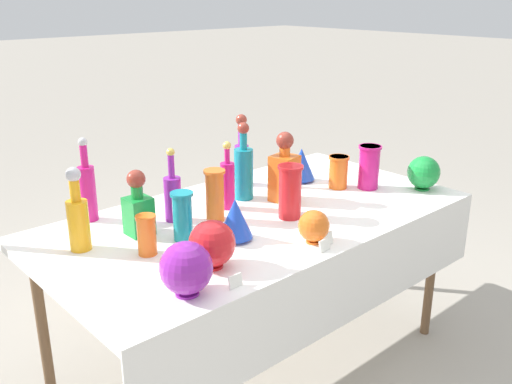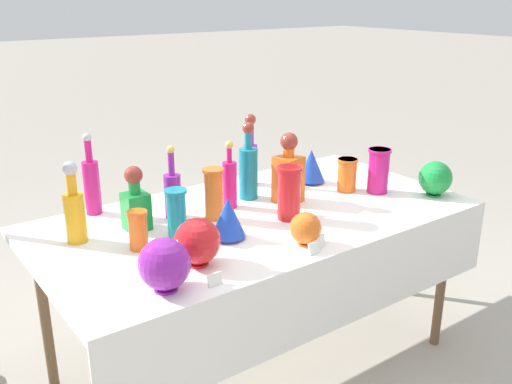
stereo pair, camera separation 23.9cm
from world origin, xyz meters
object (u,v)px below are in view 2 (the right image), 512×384
(tall_bottle_2, at_px, (92,183))
(tall_bottle_0, at_px, (173,192))
(slender_vase_2, at_px, (378,169))
(tall_bottle_1, at_px, (75,210))
(slender_vase_0, at_px, (347,174))
(tall_bottle_4, at_px, (250,156))
(round_bowl_2, at_px, (435,178))
(fluted_vase_1, at_px, (311,166))
(round_bowl_3, at_px, (198,241))
(square_decanter_0, at_px, (136,202))
(slender_vase_1, at_px, (177,212))
(cardboard_box_behind_right, at_px, (166,249))
(tall_bottle_3, at_px, (230,182))
(round_bowl_1, at_px, (306,228))
(cardboard_box_behind_left, at_px, (187,249))
(round_bowl_0, at_px, (165,264))
(fluted_vase_0, at_px, (228,217))
(slender_vase_3, at_px, (289,191))
(square_decanter_1, at_px, (288,172))
(slender_vase_4, at_px, (214,192))
(tall_bottle_5, at_px, (248,169))

(tall_bottle_2, bearing_deg, tall_bottle_0, -42.56)
(slender_vase_2, bearing_deg, tall_bottle_1, 168.31)
(slender_vase_0, bearing_deg, tall_bottle_4, 131.72)
(slender_vase_0, relative_size, round_bowl_2, 0.97)
(fluted_vase_1, relative_size, round_bowl_3, 0.98)
(square_decanter_0, relative_size, slender_vase_1, 1.37)
(cardboard_box_behind_right, bearing_deg, tall_bottle_2, -134.92)
(tall_bottle_3, xyz_separation_m, round_bowl_1, (0.01, -0.50, -0.05))
(tall_bottle_1, xyz_separation_m, round_bowl_1, (0.68, -0.53, -0.06))
(round_bowl_1, xyz_separation_m, round_bowl_3, (-0.41, 0.09, 0.02))
(tall_bottle_3, bearing_deg, cardboard_box_behind_left, 74.17)
(tall_bottle_0, relative_size, round_bowl_0, 1.75)
(tall_bottle_0, distance_m, cardboard_box_behind_right, 1.18)
(slender_vase_1, relative_size, fluted_vase_0, 1.16)
(slender_vase_1, relative_size, slender_vase_2, 0.91)
(tall_bottle_0, height_order, round_bowl_1, tall_bottle_0)
(tall_bottle_0, xyz_separation_m, slender_vase_3, (0.38, -0.30, 0.01))
(square_decanter_1, bearing_deg, cardboard_box_behind_right, 97.02)
(tall_bottle_1, xyz_separation_m, tall_bottle_3, (0.67, -0.03, -0.01))
(tall_bottle_4, height_order, square_decanter_0, tall_bottle_4)
(slender_vase_2, bearing_deg, square_decanter_1, 160.83)
(slender_vase_4, bearing_deg, cardboard_box_behind_left, 68.47)
(slender_vase_2, bearing_deg, square_decanter_0, 167.02)
(round_bowl_0, distance_m, cardboard_box_behind_right, 1.72)
(square_decanter_0, distance_m, fluted_vase_0, 0.38)
(slender_vase_1, height_order, slender_vase_2, slender_vase_2)
(tall_bottle_2, bearing_deg, tall_bottle_3, -28.54)
(tall_bottle_3, height_order, fluted_vase_1, tall_bottle_3)
(slender_vase_4, height_order, fluted_vase_1, slender_vase_4)
(slender_vase_2, relative_size, fluted_vase_0, 1.27)
(slender_vase_0, height_order, fluted_vase_0, fluted_vase_0)
(tall_bottle_4, relative_size, square_decanter_0, 1.33)
(round_bowl_3, relative_size, cardboard_box_behind_right, 0.32)
(slender_vase_0, height_order, slender_vase_2, slender_vase_2)
(tall_bottle_2, height_order, round_bowl_2, tall_bottle_2)
(square_decanter_0, distance_m, fluted_vase_1, 0.95)
(slender_vase_3, relative_size, cardboard_box_behind_right, 0.42)
(slender_vase_0, distance_m, fluted_vase_1, 0.20)
(tall_bottle_4, distance_m, fluted_vase_1, 0.30)
(tall_bottle_2, distance_m, tall_bottle_3, 0.58)
(slender_vase_0, xyz_separation_m, slender_vase_3, (-0.45, -0.11, 0.03))
(square_decanter_1, xyz_separation_m, round_bowl_2, (0.60, -0.33, -0.05))
(tall_bottle_4, bearing_deg, cardboard_box_behind_right, 100.63)
(square_decanter_1, xyz_separation_m, slender_vase_1, (-0.59, -0.05, -0.03))
(tall_bottle_0, bearing_deg, tall_bottle_4, 17.73)
(cardboard_box_behind_right, bearing_deg, tall_bottle_4, -79.37)
(tall_bottle_5, bearing_deg, square_decanter_1, -51.06)
(tall_bottle_5, relative_size, slender_vase_4, 1.63)
(square_decanter_0, xyz_separation_m, square_decanter_1, (0.69, -0.11, 0.02))
(fluted_vase_0, bearing_deg, slender_vase_2, 2.34)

